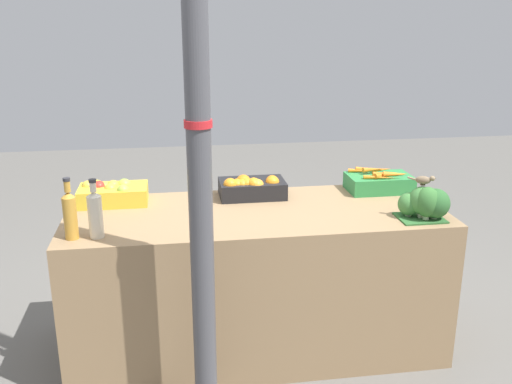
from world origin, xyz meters
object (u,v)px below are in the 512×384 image
at_px(carrot_crate, 379,182).
at_px(broccoli_pile, 426,203).
at_px(apple_crate, 112,193).
at_px(orange_crate, 251,187).
at_px(juice_bottle_cloudy, 95,213).
at_px(juice_bottle_amber, 70,214).
at_px(sparrow_bird, 424,180).
at_px(support_pole, 199,144).

distance_m(carrot_crate, broccoli_pile, 0.49).
relative_size(apple_crate, orange_crate, 1.00).
height_order(orange_crate, juice_bottle_cloudy, juice_bottle_cloudy).
relative_size(juice_bottle_amber, juice_bottle_cloudy, 1.04).
bearing_deg(apple_crate, sparrow_bird, -17.50).
xyz_separation_m(broccoli_pile, juice_bottle_amber, (-1.68, -0.01, 0.03)).
distance_m(orange_crate, sparrow_bird, 0.91).
distance_m(juice_bottle_amber, juice_bottle_cloudy, 0.11).
xyz_separation_m(carrot_crate, broccoli_pile, (0.06, -0.48, 0.03)).
relative_size(support_pole, apple_crate, 7.09).
distance_m(apple_crate, sparrow_bird, 1.60).
bearing_deg(apple_crate, orange_crate, -1.49).
bearing_deg(carrot_crate, broccoli_pile, -82.79).
relative_size(juice_bottle_amber, sparrow_bird, 2.24).
bearing_deg(sparrow_bird, apple_crate, -171.12).
xyz_separation_m(broccoli_pile, sparrow_bird, (-0.02, 0.01, 0.12)).
relative_size(apple_crate, broccoli_pile, 1.49).
xyz_separation_m(juice_bottle_amber, sparrow_bird, (1.66, 0.01, 0.08)).
xyz_separation_m(support_pole, sparrow_bird, (1.10, 0.35, -0.29)).
bearing_deg(juice_bottle_amber, broccoli_pile, 0.18).
height_order(support_pole, broccoli_pile, support_pole).
distance_m(apple_crate, juice_bottle_amber, 0.51).
distance_m(carrot_crate, sparrow_bird, 0.50).
distance_m(support_pole, juice_bottle_amber, 0.76).
bearing_deg(support_pole, sparrow_bird, 17.88).
bearing_deg(orange_crate, juice_bottle_amber, -151.82).
relative_size(support_pole, juice_bottle_cloudy, 9.31).
xyz_separation_m(carrot_crate, juice_bottle_amber, (-1.62, -0.49, 0.07)).
distance_m(apple_crate, orange_crate, 0.75).
xyz_separation_m(apple_crate, juice_bottle_amber, (-0.14, -0.49, 0.06)).
xyz_separation_m(broccoli_pile, juice_bottle_cloudy, (-1.57, -0.01, 0.03)).
relative_size(support_pole, juice_bottle_amber, 8.94).
distance_m(broccoli_pile, sparrow_bird, 0.12).
height_order(orange_crate, sparrow_bird, sparrow_bird).
bearing_deg(orange_crate, juice_bottle_cloudy, -148.56).
relative_size(carrot_crate, sparrow_bird, 2.82).
distance_m(apple_crate, juice_bottle_cloudy, 0.50).
bearing_deg(apple_crate, support_pole, -62.89).
height_order(broccoli_pile, juice_bottle_cloudy, juice_bottle_cloudy).
height_order(apple_crate, orange_crate, orange_crate).
height_order(carrot_crate, juice_bottle_amber, juice_bottle_amber).
bearing_deg(apple_crate, juice_bottle_amber, -105.45).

